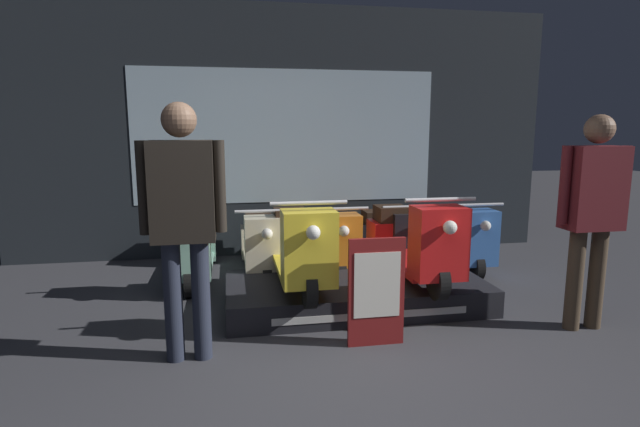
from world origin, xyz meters
The scene contains 13 objects.
ground_plane centered at (0.00, 0.00, 0.00)m, with size 30.00×30.00×0.00m, color #38383D.
shop_wall_back centered at (0.00, 3.73, 1.60)m, with size 7.06×0.09×3.20m.
display_platform centered at (0.39, 1.58, 0.12)m, with size 2.40×1.14×0.24m.
scooter_display_left centered at (-0.15, 1.57, 0.59)m, with size 0.60×1.69×0.86m.
scooter_display_right centered at (0.93, 1.57, 0.59)m, with size 0.60×1.69×0.86m.
scooter_backrow_0 centered at (-1.17, 2.73, 0.35)m, with size 0.60×1.69×0.86m.
scooter_backrow_1 centered at (-0.41, 2.73, 0.35)m, with size 0.60×1.69×0.86m.
scooter_backrow_2 centered at (0.35, 2.73, 0.35)m, with size 0.60×1.69×0.86m.
scooter_backrow_3 centered at (1.11, 2.73, 0.35)m, with size 0.60×1.69×0.86m.
scooter_backrow_4 centered at (1.87, 2.73, 0.35)m, with size 0.60×1.69×0.86m.
person_left_browsing centered at (-1.07, 0.71, 1.09)m, with size 0.59×0.24×1.83m.
person_right_browsing centered at (2.13, 0.71, 1.06)m, with size 0.61×0.25×1.77m.
price_sign_board centered at (0.33, 0.70, 0.43)m, with size 0.44×0.04×0.85m.
Camera 1 is at (-0.74, -2.81, 1.66)m, focal length 28.00 mm.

